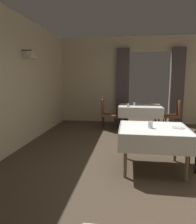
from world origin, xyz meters
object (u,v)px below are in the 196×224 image
object	(u,v)px
dining_table_far	(140,109)
chair_far_right	(174,114)
glass_far_a	(128,105)
dining_table_mid	(153,133)
chair_far_left	(106,113)
glass_far_c	(134,104)
glass_mid_a	(150,125)
plate_far_b	(154,105)
plate_mid_b	(178,127)

from	to	relation	value
dining_table_far	chair_far_right	size ratio (longest dim) A/B	1.40
dining_table_far	chair_far_right	world-z (taller)	chair_far_right
glass_far_a	dining_table_far	bearing A→B (deg)	38.12
dining_table_mid	dining_table_far	xyz separation A→B (m)	(-0.09, 2.92, -0.00)
dining_table_far	chair_far_left	world-z (taller)	chair_far_left
chair_far_left	glass_far_c	xyz separation A→B (m)	(0.87, 0.05, 0.28)
chair_far_left	glass_mid_a	xyz separation A→B (m)	(1.06, -2.90, 0.29)
dining_table_mid	plate_far_b	bearing A→B (deg)	83.65
chair_far_right	glass_far_a	world-z (taller)	chair_far_right
chair_far_right	plate_mid_b	bearing A→B (deg)	-100.38
chair_far_left	glass_far_c	distance (m)	0.91
glass_mid_a	glass_far_c	bearing A→B (deg)	93.77
dining_table_mid	chair_far_right	xyz separation A→B (m)	(0.95, 2.97, -0.13)
glass_mid_a	chair_far_right	bearing A→B (deg)	71.44
dining_table_mid	plate_far_b	distance (m)	3.18
glass_mid_a	chair_far_left	bearing A→B (deg)	110.11
chair_far_right	glass_far_c	distance (m)	1.24
dining_table_far	glass_far_a	size ratio (longest dim) A/B	13.54
dining_table_mid	plate_far_b	xyz separation A→B (m)	(0.35, 3.16, 0.11)
plate_mid_b	glass_far_a	size ratio (longest dim) A/B	2.29
chair_far_left	plate_mid_b	world-z (taller)	chair_far_left
glass_mid_a	dining_table_far	bearing A→B (deg)	90.44
glass_mid_a	glass_far_c	xyz separation A→B (m)	(-0.19, 2.95, -0.01)
glass_far_a	plate_far_b	xyz separation A→B (m)	(0.81, 0.53, -0.04)
glass_mid_a	plate_mid_b	world-z (taller)	glass_mid_a
glass_mid_a	glass_far_a	distance (m)	2.71
glass_far_a	glass_far_c	bearing A→B (deg)	53.23
plate_far_b	glass_far_c	bearing A→B (deg)	-156.68
chair_far_left	glass_mid_a	bearing A→B (deg)	-69.89
plate_mid_b	dining_table_mid	bearing A→B (deg)	-174.96
chair_far_left	plate_mid_b	xyz separation A→B (m)	(1.54, -2.81, 0.24)
glass_far_a	plate_far_b	world-z (taller)	glass_far_a
dining_table_mid	chair_far_right	world-z (taller)	chair_far_right
glass_far_a	glass_far_c	xyz separation A→B (m)	(0.20, 0.27, -0.00)
dining_table_mid	glass_far_a	xyz separation A→B (m)	(-0.46, 2.63, 0.15)
chair_far_left	glass_far_a	bearing A→B (deg)	-17.79
chair_far_left	plate_far_b	xyz separation A→B (m)	(1.47, 0.32, 0.24)
chair_far_right	glass_far_a	size ratio (longest dim) A/B	9.65
dining_table_mid	dining_table_far	bearing A→B (deg)	91.68
dining_table_mid	plate_far_b	world-z (taller)	plate_far_b
plate_mid_b	glass_far_a	xyz separation A→B (m)	(-0.87, 2.60, 0.04)
dining_table_mid	dining_table_far	size ratio (longest dim) A/B	0.90
chair_far_right	plate_far_b	size ratio (longest dim) A/B	4.61
chair_far_right	chair_far_left	world-z (taller)	same
chair_far_right	glass_far_c	world-z (taller)	chair_far_right
glass_mid_a	plate_far_b	distance (m)	3.24
plate_mid_b	glass_mid_a	bearing A→B (deg)	-169.92
chair_far_right	chair_far_left	size ratio (longest dim) A/B	1.00
dining_table_mid	plate_far_b	size ratio (longest dim) A/B	5.84
dining_table_far	plate_mid_b	size ratio (longest dim) A/B	5.91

